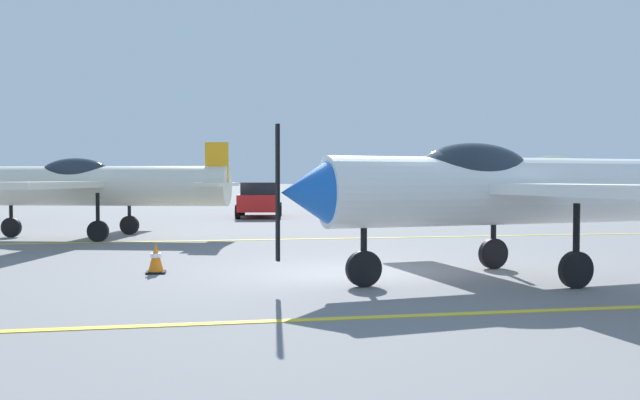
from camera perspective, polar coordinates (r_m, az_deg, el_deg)
ground_plane at (r=11.88m, az=2.90°, el=-6.77°), size 400.00×400.00×0.00m
apron_line_near at (r=8.54m, az=8.22°, el=-10.19°), size 80.00×0.16×0.01m
apron_line_far at (r=18.89m, az=-1.95°, el=-3.51°), size 80.00×0.16×0.01m
airplane_near at (r=11.82m, az=16.24°, el=0.99°), size 8.38×9.61×2.87m
airplane_mid at (r=20.39m, az=-19.29°, el=1.32°), size 8.40×9.53×2.87m
car_sedan at (r=29.92m, az=-5.42°, el=0.09°), size 2.44×4.49×1.62m
traffic_cone_front at (r=12.52m, az=-14.44°, el=-5.05°), size 0.36×0.36×0.59m
hill_centerleft at (r=144.86m, az=19.97°, el=2.44°), size 80.01×80.01×6.82m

